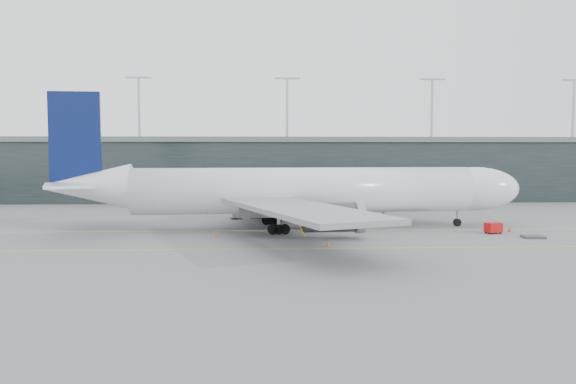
{
  "coord_description": "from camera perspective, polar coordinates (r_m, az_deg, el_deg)",
  "views": [
    {
      "loc": [
        -0.79,
        -86.7,
        11.53
      ],
      "look_at": [
        2.9,
        -4.0,
        5.74
      ],
      "focal_mm": 35.0,
      "sensor_mm": 36.0,
      "label": 1
    }
  ],
  "objects": [
    {
      "name": "taxiline_b",
      "position": [
        67.69,
        -1.86,
        -5.8
      ],
      "size": [
        160.0,
        0.25,
        0.02
      ],
      "primitive_type": "cube",
      "color": "yellow",
      "rests_on": "ground"
    },
    {
      "name": "cone_wing_port",
      "position": [
        98.75,
        4.55,
        -2.51
      ],
      "size": [
        0.45,
        0.45,
        0.71
      ],
      "primitive_type": "cone",
      "color": "orange",
      "rests_on": "ground"
    },
    {
      "name": "jet_bridge",
      "position": [
        111.72,
        6.62,
        0.75
      ],
      "size": [
        19.61,
        45.01,
        7.0
      ],
      "rotation": [
        0.0,
        0.0,
        0.37
      ],
      "color": "#2A292E",
      "rests_on": "ground"
    },
    {
      "name": "cone_tail",
      "position": [
        77.0,
        -7.38,
        -4.35
      ],
      "size": [
        0.5,
        0.5,
        0.79
      ],
      "primitive_type": "cone",
      "color": "orange",
      "rests_on": "ground"
    },
    {
      "name": "uld_a",
      "position": [
        98.15,
        -5.33,
        -2.23
      ],
      "size": [
        2.23,
        1.96,
        1.74
      ],
      "rotation": [
        0.0,
        0.0,
        0.25
      ],
      "color": "#3D3D42",
      "rests_on": "ground"
    },
    {
      "name": "taxiline_lead_main",
      "position": [
        107.47,
        0.55,
        -2.15
      ],
      "size": [
        0.25,
        60.0,
        0.02
      ],
      "primitive_type": "cube",
      "color": "yellow",
      "rests_on": "ground"
    },
    {
      "name": "uld_c",
      "position": [
        97.5,
        -2.03,
        -2.23
      ],
      "size": [
        2.1,
        1.73,
        1.82
      ],
      "rotation": [
        0.0,
        0.0,
        -0.06
      ],
      "color": "#3D3D42",
      "rests_on": "ground"
    },
    {
      "name": "ground",
      "position": [
        87.46,
        -2.02,
        -3.58
      ],
      "size": [
        320.0,
        320.0,
        0.0
      ],
      "primitive_type": "plane",
      "color": "slate",
      "rests_on": "ground"
    },
    {
      "name": "baggage_dolly",
      "position": [
        83.21,
        23.66,
        -4.18
      ],
      "size": [
        2.99,
        2.49,
        0.28
      ],
      "primitive_type": "cube",
      "rotation": [
        0.0,
        0.0,
        -0.1
      ],
      "color": "#3E3E43",
      "rests_on": "ground"
    },
    {
      "name": "cone_wing_stbd",
      "position": [
        69.79,
        4.08,
        -5.24
      ],
      "size": [
        0.43,
        0.43,
        0.68
      ],
      "primitive_type": "cone",
      "color": "orange",
      "rests_on": "ground"
    },
    {
      "name": "cone_nose",
      "position": [
        88.28,
        21.58,
        -3.55
      ],
      "size": [
        0.45,
        0.45,
        0.71
      ],
      "primitive_type": "cone",
      "color": "red",
      "rests_on": "ground"
    },
    {
      "name": "gse_cart",
      "position": [
        85.48,
        20.14,
        -3.42
      ],
      "size": [
        2.59,
        2.08,
        1.54
      ],
      "rotation": [
        0.0,
        0.0,
        0.33
      ],
      "color": "#B90D0D",
      "rests_on": "ground"
    },
    {
      "name": "main_aircraft",
      "position": [
        84.8,
        1.3,
        0.05
      ],
      "size": [
        72.31,
        67.76,
        20.27
      ],
      "rotation": [
        0.0,
        0.0,
        0.08
      ],
      "color": "white",
      "rests_on": "ground"
    },
    {
      "name": "taxiline_a",
      "position": [
        83.5,
        -1.99,
        -3.93
      ],
      "size": [
        160.0,
        0.25,
        0.02
      ],
      "primitive_type": "cube",
      "color": "yellow",
      "rests_on": "ground"
    },
    {
      "name": "uld_b",
      "position": [
        98.93,
        -3.23,
        -2.13
      ],
      "size": [
        2.3,
        1.97,
        1.86
      ],
      "rotation": [
        0.0,
        0.0,
        -0.18
      ],
      "color": "#3D3D42",
      "rests_on": "ground"
    },
    {
      "name": "terminal",
      "position": [
        144.75,
        -2.24,
        2.45
      ],
      "size": [
        240.0,
        36.0,
        29.0
      ],
      "color": "black",
      "rests_on": "ground"
    }
  ]
}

